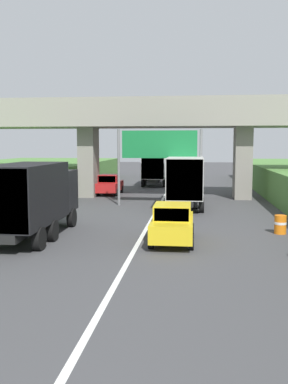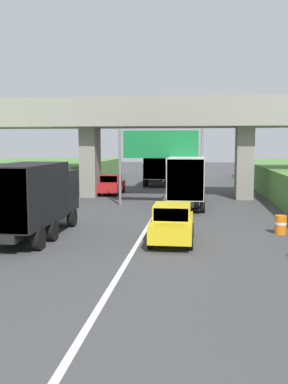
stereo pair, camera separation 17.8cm
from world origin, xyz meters
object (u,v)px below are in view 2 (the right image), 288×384
Objects in this scene: truck_blue at (158,167)px; car_yellow at (172,223)px; truck_green at (166,163)px; construction_barrel_2 at (281,225)px; truck_white at (187,179)px; overhead_highway_sign at (160,149)px; car_red at (111,184)px; truck_black at (33,196)px.

car_yellow is (3.07, -26.61, -1.08)m from truck_blue.
truck_green is 8.11× the size of construction_barrel_2.
truck_white is at bearing -82.68° from truck_green.
truck_blue is at bearing 95.93° from overhead_highway_sign.
overhead_highway_sign is 11.50m from construction_barrel_2.
truck_green reaches higher than car_yellow.
car_red is (-6.58, 6.73, -1.08)m from truck_white.
car_yellow is at bearing -70.41° from car_red.
construction_barrel_2 is (5.07, 2.46, -0.40)m from car_yellow.
truck_black is at bearing 177.73° from car_yellow.
truck_white is 16.19m from truck_blue.
truck_white is 9.69m from construction_barrel_2.
overhead_highway_sign reaches higher than truck_blue.
truck_white is at bearing 119.55° from construction_barrel_2.
construction_barrel_2 is (11.45, 2.21, -1.47)m from truck_black.
construction_barrel_2 is (8.03, -34.09, -1.47)m from truck_green.
construction_barrel_2 is (11.30, -15.06, -0.40)m from car_red.
overhead_highway_sign is at bearing 165.83° from truck_white.
overhead_highway_sign is at bearing 65.99° from truck_black.
car_yellow is at bearing -91.84° from truck_white.
overhead_highway_sign is 15.57m from truck_blue.
truck_white is 1.00× the size of truck_blue.
construction_barrel_2 is at bearing 25.92° from car_yellow.
truck_white reaches higher than car_red.
overhead_highway_sign reaches higher than truck_green.
truck_blue is (-1.59, 15.36, -2.00)m from overhead_highway_sign.
car_red is at bearing 127.20° from overhead_highway_sign.
truck_black is at bearing -169.07° from construction_barrel_2.
overhead_highway_sign reaches higher than construction_barrel_2.
truck_black is 1.78× the size of car_yellow.
overhead_highway_sign reaches higher than car_yellow.
truck_blue reaches higher than car_yellow.
car_yellow is (6.24, -17.52, 0.00)m from car_red.
truck_green is at bearing 93.36° from overhead_highway_sign.
truck_black is 26.57m from truck_blue.
truck_green is at bearing 97.32° from truck_white.
car_yellow is at bearing -85.36° from truck_green.
overhead_highway_sign is 0.81× the size of truck_green.
truck_black reaches higher than car_red.
overhead_highway_sign is 1.43× the size of car_red.
truck_white is 8.11× the size of construction_barrel_2.
construction_barrel_2 is (4.72, -8.33, -1.47)m from truck_white.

